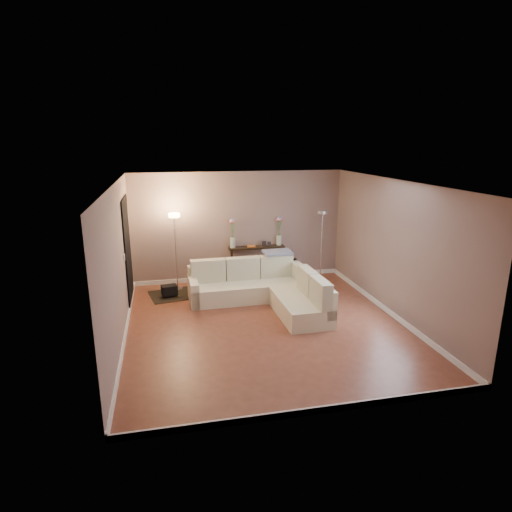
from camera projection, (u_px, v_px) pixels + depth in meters
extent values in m
cube|color=brown|center=(265.00, 325.00, 7.90)|extent=(5.00, 5.50, 0.01)
cube|color=white|center=(266.00, 182.00, 7.22)|extent=(5.00, 5.50, 0.01)
cube|color=gray|center=(239.00, 227.00, 10.16)|extent=(5.00, 0.02, 2.60)
cube|color=gray|center=(321.00, 318.00, 4.96)|extent=(5.00, 0.02, 2.60)
cube|color=gray|center=(118.00, 265.00, 7.05)|extent=(0.02, 5.50, 2.60)
cube|color=gray|center=(395.00, 249.00, 8.07)|extent=(0.02, 5.50, 2.60)
cube|color=white|center=(239.00, 277.00, 10.47)|extent=(5.00, 0.03, 0.10)
cube|color=white|center=(316.00, 410.00, 5.31)|extent=(5.00, 0.03, 0.10)
cube|color=white|center=(125.00, 334.00, 7.38)|extent=(0.03, 5.50, 0.10)
cube|color=white|center=(388.00, 311.00, 8.40)|extent=(0.03, 5.50, 0.10)
cube|color=black|center=(128.00, 251.00, 8.71)|extent=(0.02, 1.20, 2.20)
cube|color=white|center=(124.00, 258.00, 7.88)|extent=(0.02, 0.08, 0.12)
cube|color=#ECE7BF|center=(247.00, 290.00, 9.14)|extent=(2.45, 0.90, 0.37)
cube|color=#ECE7BF|center=(244.00, 274.00, 9.37)|extent=(2.44, 0.24, 0.52)
cube|color=#ECE7BF|center=(193.00, 291.00, 8.86)|extent=(0.19, 0.85, 0.52)
cube|color=#ECE7BF|center=(301.00, 307.00, 8.22)|extent=(0.88, 1.52, 0.37)
cube|color=#ECE7BF|center=(309.00, 286.00, 8.62)|extent=(0.24, 2.34, 0.52)
cube|color=beige|center=(208.00, 271.00, 9.05)|extent=(0.73, 0.22, 0.49)
cube|color=beige|center=(243.00, 268.00, 9.22)|extent=(0.73, 0.22, 0.49)
cube|color=beige|center=(276.00, 266.00, 9.39)|extent=(0.73, 0.22, 0.49)
cube|color=beige|center=(307.00, 281.00, 8.42)|extent=(0.22, 0.68, 0.49)
cube|color=beige|center=(321.00, 293.00, 7.76)|extent=(0.22, 0.68, 0.49)
cube|color=gray|center=(278.00, 252.00, 9.35)|extent=(0.64, 0.40, 0.08)
cube|color=black|center=(256.00, 247.00, 10.29)|extent=(1.35, 0.38, 0.04)
cube|color=black|center=(232.00, 267.00, 10.12)|extent=(0.05, 0.05, 0.79)
cube|color=black|center=(230.00, 263.00, 10.40)|extent=(0.05, 0.05, 0.79)
cube|color=black|center=(282.00, 263.00, 10.39)|extent=(0.05, 0.05, 0.79)
cube|color=black|center=(279.00, 260.00, 10.66)|extent=(0.05, 0.05, 0.79)
cube|color=black|center=(256.00, 271.00, 10.45)|extent=(1.27, 0.35, 0.03)
cube|color=#BF3333|center=(234.00, 269.00, 10.30)|extent=(0.03, 0.17, 0.20)
cube|color=#3359A5|center=(235.00, 268.00, 10.31)|extent=(0.04, 0.17, 0.22)
cube|color=gold|center=(237.00, 267.00, 10.31)|extent=(0.05, 0.17, 0.24)
cube|color=#3F7F4C|center=(240.00, 268.00, 10.33)|extent=(0.05, 0.17, 0.20)
cube|color=#994C99|center=(242.00, 268.00, 10.34)|extent=(0.03, 0.17, 0.22)
cube|color=orange|center=(243.00, 267.00, 10.34)|extent=(0.04, 0.17, 0.24)
cube|color=#262626|center=(245.00, 268.00, 10.36)|extent=(0.05, 0.17, 0.20)
cube|color=#4C99B2|center=(248.00, 267.00, 10.37)|extent=(0.05, 0.17, 0.22)
cube|color=#B2A58C|center=(250.00, 267.00, 10.38)|extent=(0.03, 0.17, 0.24)
cube|color=brown|center=(251.00, 267.00, 10.39)|extent=(0.04, 0.17, 0.20)
cube|color=navy|center=(253.00, 267.00, 10.40)|extent=(0.05, 0.17, 0.22)
cube|color=gold|center=(255.00, 266.00, 10.41)|extent=(0.05, 0.17, 0.24)
cube|color=black|center=(254.00, 230.00, 10.34)|extent=(0.95, 0.05, 0.75)
cube|color=white|center=(255.00, 230.00, 10.32)|extent=(0.83, 0.02, 0.62)
cube|color=orange|center=(251.00, 246.00, 10.22)|extent=(0.19, 0.13, 0.04)
cube|color=black|center=(264.00, 244.00, 10.25)|extent=(0.10, 0.02, 0.13)
cube|color=black|center=(269.00, 244.00, 10.28)|extent=(0.08, 0.02, 0.11)
cylinder|color=silver|center=(233.00, 243.00, 10.12)|extent=(0.13, 0.13, 0.25)
cylinder|color=#38722D|center=(232.00, 231.00, 10.04)|extent=(0.10, 0.01, 0.43)
sphere|color=#E5598C|center=(231.00, 222.00, 9.98)|extent=(0.07, 0.07, 0.07)
cylinder|color=#38722D|center=(232.00, 230.00, 10.04)|extent=(0.06, 0.01, 0.45)
sphere|color=white|center=(231.00, 221.00, 9.98)|extent=(0.07, 0.07, 0.07)
cylinder|color=#38722D|center=(232.00, 230.00, 10.04)|extent=(0.01, 0.01, 0.48)
sphere|color=#598CE5|center=(232.00, 220.00, 9.98)|extent=(0.07, 0.07, 0.07)
cylinder|color=#38722D|center=(233.00, 231.00, 10.05)|extent=(0.06, 0.01, 0.43)
sphere|color=#E58C4C|center=(233.00, 222.00, 9.99)|extent=(0.07, 0.07, 0.07)
cylinder|color=#38722D|center=(233.00, 230.00, 10.05)|extent=(0.11, 0.01, 0.45)
sphere|color=#D866B2|center=(234.00, 221.00, 9.99)|extent=(0.07, 0.07, 0.07)
cylinder|color=silver|center=(279.00, 240.00, 10.37)|extent=(0.13, 0.13, 0.25)
cylinder|color=#38722D|center=(278.00, 229.00, 10.29)|extent=(0.10, 0.01, 0.43)
sphere|color=#E5598C|center=(278.00, 220.00, 10.23)|extent=(0.07, 0.07, 0.07)
cylinder|color=#38722D|center=(279.00, 228.00, 10.29)|extent=(0.06, 0.01, 0.45)
sphere|color=white|center=(278.00, 219.00, 10.23)|extent=(0.07, 0.07, 0.07)
cylinder|color=#38722D|center=(279.00, 228.00, 10.29)|extent=(0.01, 0.01, 0.48)
sphere|color=#598CE5|center=(279.00, 218.00, 10.22)|extent=(0.07, 0.07, 0.07)
cylinder|color=#38722D|center=(279.00, 229.00, 10.29)|extent=(0.06, 0.01, 0.43)
sphere|color=#E58C4C|center=(280.00, 220.00, 10.24)|extent=(0.07, 0.07, 0.07)
cylinder|color=#38722D|center=(280.00, 228.00, 10.29)|extent=(0.11, 0.01, 0.45)
sphere|color=#D866B2|center=(281.00, 219.00, 10.24)|extent=(0.07, 0.07, 0.07)
cylinder|color=silver|center=(178.00, 289.00, 9.76)|extent=(0.27, 0.27, 0.03)
cylinder|color=silver|center=(176.00, 254.00, 9.54)|extent=(0.03, 0.03, 1.66)
cylinder|color=#FFBF72|center=(174.00, 215.00, 9.31)|extent=(0.29, 0.29, 0.08)
cylinder|color=silver|center=(320.00, 280.00, 10.39)|extent=(0.23, 0.23, 0.03)
cylinder|color=silver|center=(321.00, 247.00, 10.18)|extent=(0.02, 0.02, 1.63)
cylinder|color=silver|center=(323.00, 212.00, 9.95)|extent=(0.25, 0.25, 0.07)
cube|color=black|center=(177.00, 294.00, 9.43)|extent=(1.28, 1.06, 0.02)
cube|color=black|center=(169.00, 290.00, 9.22)|extent=(0.36, 0.29, 0.21)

